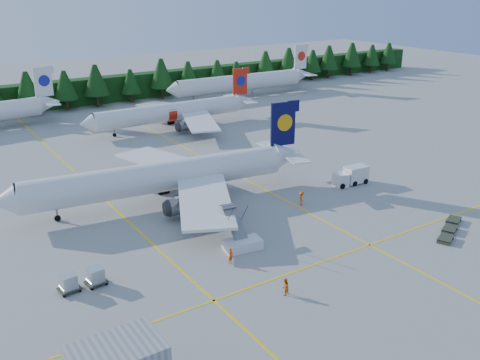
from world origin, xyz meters
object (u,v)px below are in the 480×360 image
airliner_navy (153,179)px  service_truck (350,176)px  airliner_red (167,113)px  airstairs (241,241)px

airliner_navy → service_truck: (26.50, -8.74, -2.25)m
airliner_red → airliner_navy: bearing=-117.7°
airliner_navy → airstairs: (2.72, -16.53, -2.71)m
service_truck → airliner_red: bearing=105.7°
airliner_navy → airliner_red: airliner_navy is taller
airstairs → airliner_red: bearing=80.9°
airstairs → service_truck: 25.02m
airliner_red → service_truck: size_ratio=6.63×
airliner_navy → airstairs: bearing=-73.4°
service_truck → airstairs: bearing=-157.3°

